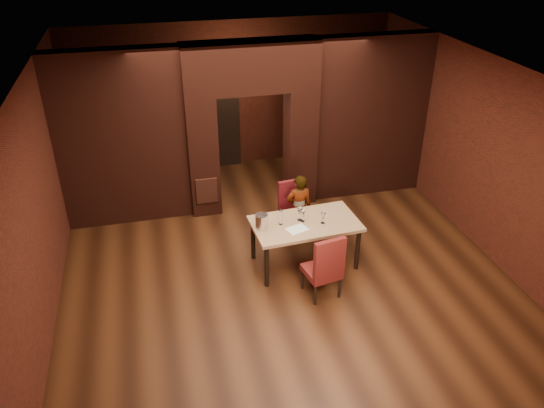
{
  "coord_description": "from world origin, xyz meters",
  "views": [
    {
      "loc": [
        -1.87,
        -7.11,
        5.23
      ],
      "look_at": [
        -0.11,
        0.0,
        1.09
      ],
      "focal_mm": 35.0,
      "sensor_mm": 36.0,
      "label": 1
    }
  ],
  "objects": [
    {
      "name": "wine_glass_b",
      "position": [
        0.35,
        -0.17,
        0.9
      ],
      "size": [
        0.08,
        0.08,
        0.2
      ],
      "primitive_type": null,
      "color": "white",
      "rests_on": "dining_table"
    },
    {
      "name": "tasting_sheet",
      "position": [
        0.2,
        -0.38,
        0.8
      ],
      "size": [
        0.37,
        0.32,
        0.0
      ],
      "primitive_type": "cube",
      "rotation": [
        0.0,
        0.0,
        0.31
      ],
      "color": "white",
      "rests_on": "dining_table"
    },
    {
      "name": "wing_wall_left",
      "position": [
        -2.36,
        2.0,
        1.6
      ],
      "size": [
        2.28,
        0.35,
        3.2
      ],
      "primitive_type": "cube",
      "color": "maroon",
      "rests_on": "ground"
    },
    {
      "name": "dining_table",
      "position": [
        0.39,
        -0.21,
        0.4
      ],
      "size": [
        1.76,
        1.06,
        0.8
      ],
      "primitive_type": "cube",
      "rotation": [
        0.0,
        0.0,
        0.06
      ],
      "color": "tan",
      "rests_on": "ground"
    },
    {
      "name": "pillar_right",
      "position": [
        0.95,
        2.0,
        1.15
      ],
      "size": [
        0.55,
        0.55,
        2.3
      ],
      "primitive_type": "cube",
      "color": "maroon",
      "rests_on": "ground"
    },
    {
      "name": "chair_far",
      "position": [
        0.47,
        0.63,
        0.52
      ],
      "size": [
        0.53,
        0.53,
        1.03
      ],
      "primitive_type": "cube",
      "rotation": [
        0.0,
        0.0,
        0.13
      ],
      "color": "maroon",
      "rests_on": "ground"
    },
    {
      "name": "water_bottle",
      "position": [
        -0.01,
        -0.17,
        0.93
      ],
      "size": [
        0.06,
        0.06,
        0.27
      ],
      "primitive_type": "cylinder",
      "color": "white",
      "rests_on": "dining_table"
    },
    {
      "name": "wine_bucket",
      "position": [
        -0.33,
        -0.21,
        0.92
      ],
      "size": [
        0.2,
        0.2,
        0.24
      ],
      "primitive_type": "cylinder",
      "color": "silver",
      "rests_on": "dining_table"
    },
    {
      "name": "wine_glass_c",
      "position": [
        0.65,
        -0.3,
        0.89
      ],
      "size": [
        0.08,
        0.08,
        0.19
      ],
      "primitive_type": null,
      "color": "silver",
      "rests_on": "dining_table"
    },
    {
      "name": "wall_right",
      "position": [
        3.5,
        0.0,
        1.6
      ],
      "size": [
        0.04,
        8.0,
        3.2
      ],
      "primitive_type": "cube",
      "color": "maroon",
      "rests_on": "ground"
    },
    {
      "name": "pillar_left",
      "position": [
        -0.95,
        2.0,
        1.15
      ],
      "size": [
        0.55,
        0.55,
        2.3
      ],
      "primitive_type": "cube",
      "color": "maroon",
      "rests_on": "ground"
    },
    {
      "name": "chair_near",
      "position": [
        0.41,
        -1.02,
        0.54
      ],
      "size": [
        0.57,
        0.57,
        1.09
      ],
      "primitive_type": "cube",
      "rotation": [
        0.0,
        0.0,
        3.32
      ],
      "color": "maroon",
      "rests_on": "ground"
    },
    {
      "name": "person_seated",
      "position": [
        0.5,
        0.53,
        0.63
      ],
      "size": [
        0.46,
        0.31,
        1.26
      ],
      "primitive_type": "imported",
      "rotation": [
        0.0,
        0.0,
        3.13
      ],
      "color": "white",
      "rests_on": "ground"
    },
    {
      "name": "wine_glass_a",
      "position": [
        0.32,
        -0.12,
        0.91
      ],
      "size": [
        0.09,
        0.09,
        0.22
      ],
      "primitive_type": null,
      "color": "white",
      "rests_on": "dining_table"
    },
    {
      "name": "wall_front",
      "position": [
        0.0,
        -4.0,
        1.6
      ],
      "size": [
        7.0,
        0.04,
        3.2
      ],
      "primitive_type": "cube",
      "color": "maroon",
      "rests_on": "ground"
    },
    {
      "name": "wing_wall_right",
      "position": [
        2.36,
        2.0,
        1.6
      ],
      "size": [
        2.28,
        0.35,
        3.2
      ],
      "primitive_type": "cube",
      "color": "maroon",
      "rests_on": "ground"
    },
    {
      "name": "lintel",
      "position": [
        0.0,
        2.0,
        2.75
      ],
      "size": [
        2.45,
        0.55,
        0.9
      ],
      "primitive_type": "cube",
      "color": "maroon",
      "rests_on": "ground"
    },
    {
      "name": "rear_door",
      "position": [
        -0.4,
        3.94,
        1.05
      ],
      "size": [
        0.9,
        0.08,
        2.1
      ],
      "primitive_type": "cube",
      "color": "black",
      "rests_on": "ground"
    },
    {
      "name": "floor",
      "position": [
        0.0,
        0.0,
        0.0
      ],
      "size": [
        8.0,
        8.0,
        0.0
      ],
      "primitive_type": "plane",
      "color": "#4A2512",
      "rests_on": "ground"
    },
    {
      "name": "wall_back",
      "position": [
        0.0,
        4.0,
        1.6
      ],
      "size": [
        7.0,
        0.04,
        3.2
      ],
      "primitive_type": "cube",
      "color": "maroon",
      "rests_on": "ground"
    },
    {
      "name": "rear_door_frame",
      "position": [
        -0.4,
        3.9,
        1.05
      ],
      "size": [
        1.02,
        0.04,
        2.22
      ],
      "primitive_type": "cube",
      "color": "black",
      "rests_on": "ground"
    },
    {
      "name": "potted_plant",
      "position": [
        1.26,
        0.59,
        0.19
      ],
      "size": [
        0.36,
        0.31,
        0.39
      ],
      "primitive_type": "imported",
      "rotation": [
        0.0,
        0.0,
        0.04
      ],
      "color": "#356F2E",
      "rests_on": "ground"
    },
    {
      "name": "ceiling",
      "position": [
        0.0,
        0.0,
        3.2
      ],
      "size": [
        7.0,
        8.0,
        0.04
      ],
      "primitive_type": "cube",
      "color": "silver",
      "rests_on": "ground"
    },
    {
      "name": "vent_panel",
      "position": [
        -0.95,
        1.71,
        0.55
      ],
      "size": [
        0.4,
        0.03,
        0.5
      ],
      "primitive_type": "cube",
      "color": "brown",
      "rests_on": "ground"
    },
    {
      "name": "wall_left",
      "position": [
        -3.5,
        0.0,
        1.6
      ],
      "size": [
        0.04,
        8.0,
        3.2
      ],
      "primitive_type": "cube",
      "color": "maroon",
      "rests_on": "ground"
    }
  ]
}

